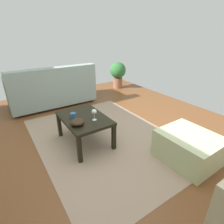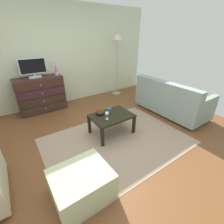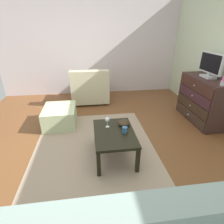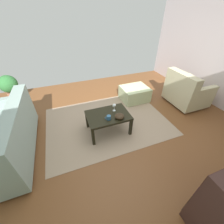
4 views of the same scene
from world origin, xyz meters
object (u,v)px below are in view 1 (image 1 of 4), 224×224
Objects in this scene: couch_large at (52,90)px; potted_plant at (118,73)px; mug at (73,116)px; wine_glass at (94,112)px; coffee_table at (84,120)px; bowl_decorative at (77,122)px; ottoman at (188,147)px.

couch_large reaches higher than potted_plant.
mug is 0.06× the size of couch_large.
wine_glass is 2.89m from potted_plant.
coffee_table is 5.15× the size of wine_glass.
bowl_decorative is (-0.20, 0.03, -0.00)m from mug.
coffee_table is 0.46× the size of couch_large.
couch_large is (1.71, -0.21, -0.12)m from mug.
wine_glass is at bearing 42.20° from ottoman.
coffee_table is at bearing -46.18° from bowl_decorative.
wine_glass reaches higher than bowl_decorative.
bowl_decorative is 1.45m from ottoman.
wine_glass is at bearing -131.19° from mug.
coffee_table is 1.43m from ottoman.
mug is 1.73m from couch_large.
couch_large reaches higher than ottoman.
coffee_table is 4.52× the size of bowl_decorative.
couch_large reaches higher than coffee_table.
couch_large reaches higher than wine_glass.
coffee_table is 0.25m from wine_glass.
couch_large is 1.94m from potted_plant.
mug is at bearing -7.88° from bowl_decorative.
mug reaches higher than ottoman.
ottoman is (-0.92, -0.83, -0.35)m from wine_glass.
couch_large is at bearing -7.24° from bowl_decorative.
couch_large is at bearing -7.17° from mug.
bowl_decorative is (-0.16, 0.17, 0.10)m from coffee_table.
coffee_table reaches higher than ottoman.
ottoman is at bearing -130.12° from bowl_decorative.
couch_large is 2.44× the size of potted_plant.
wine_glass reaches higher than ottoman.
wine_glass is 0.88× the size of bowl_decorative.
bowl_decorative is at bearing 49.88° from ottoman.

